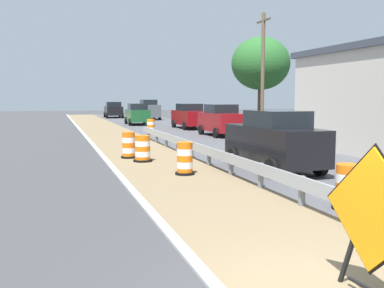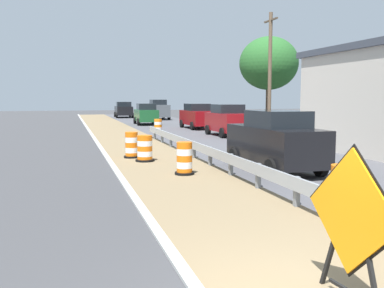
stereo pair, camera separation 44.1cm
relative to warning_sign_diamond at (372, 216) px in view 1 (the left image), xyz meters
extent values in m
cube|color=slate|center=(1.75, 2.26, -0.70)|extent=(0.12, 0.12, 0.70)
cube|color=slate|center=(1.75, 4.36, -0.70)|extent=(0.12, 0.12, 0.70)
cube|color=slate|center=(1.75, 6.46, -0.70)|extent=(0.12, 0.12, 0.70)
cube|color=slate|center=(1.75, 8.56, -0.70)|extent=(0.12, 0.12, 0.70)
cube|color=slate|center=(1.75, 10.65, -0.70)|extent=(0.12, 0.12, 0.70)
cube|color=slate|center=(1.75, 12.75, -0.70)|extent=(0.12, 0.12, 0.70)
cube|color=slate|center=(1.75, 14.85, -0.70)|extent=(0.12, 0.12, 0.70)
cube|color=slate|center=(1.75, 16.95, -0.70)|extent=(0.12, 0.12, 0.70)
cube|color=slate|center=(1.75, 19.05, -0.70)|extent=(0.12, 0.12, 0.70)
cube|color=slate|center=(1.75, 21.14, -0.70)|extent=(0.12, 0.12, 0.70)
cube|color=black|center=(-0.02, 0.35, -0.53)|extent=(0.08, 0.39, 1.06)
cube|color=orange|center=(-0.01, 0.00, 0.08)|extent=(0.16, 1.56, 1.56)
cube|color=black|center=(0.01, 0.00, 0.08)|extent=(0.15, 1.65, 1.66)
cylinder|color=orange|center=(2.58, 3.76, -0.95)|extent=(0.58, 0.58, 0.20)
cylinder|color=white|center=(2.58, 3.76, -0.75)|extent=(0.58, 0.58, 0.20)
cylinder|color=orange|center=(2.58, 3.76, -0.55)|extent=(0.58, 0.58, 0.20)
cylinder|color=white|center=(2.58, 3.76, -0.34)|extent=(0.58, 0.58, 0.20)
cylinder|color=orange|center=(2.58, 3.76, -0.14)|extent=(0.58, 0.58, 0.20)
cylinder|color=black|center=(2.58, 3.76, -1.01)|extent=(0.72, 0.72, 0.08)
cylinder|color=orange|center=(0.35, 9.10, -0.95)|extent=(0.51, 0.51, 0.21)
cylinder|color=white|center=(0.35, 9.10, -0.74)|extent=(0.51, 0.51, 0.21)
cylinder|color=orange|center=(0.35, 9.10, -0.52)|extent=(0.51, 0.51, 0.21)
cylinder|color=white|center=(0.35, 9.10, -0.31)|extent=(0.51, 0.51, 0.21)
cylinder|color=orange|center=(0.35, 9.10, -0.10)|extent=(0.51, 0.51, 0.21)
cylinder|color=black|center=(0.35, 9.10, -1.01)|extent=(0.63, 0.63, 0.08)
cylinder|color=orange|center=(-0.39, 12.36, -0.95)|extent=(0.59, 0.59, 0.20)
cylinder|color=white|center=(-0.39, 12.36, -0.75)|extent=(0.59, 0.59, 0.20)
cylinder|color=orange|center=(-0.39, 12.36, -0.54)|extent=(0.59, 0.59, 0.20)
cylinder|color=white|center=(-0.39, 12.36, -0.34)|extent=(0.59, 0.59, 0.20)
cylinder|color=orange|center=(-0.39, 12.36, -0.14)|extent=(0.59, 0.59, 0.20)
cylinder|color=black|center=(-0.39, 12.36, -1.01)|extent=(0.74, 0.74, 0.08)
cylinder|color=orange|center=(-0.74, 13.52, -0.95)|extent=(0.52, 0.52, 0.21)
cylinder|color=white|center=(-0.74, 13.52, -0.73)|extent=(0.52, 0.52, 0.21)
cylinder|color=orange|center=(-0.74, 13.52, -0.52)|extent=(0.52, 0.52, 0.21)
cylinder|color=white|center=(-0.74, 13.52, -0.30)|extent=(0.52, 0.52, 0.21)
cylinder|color=orange|center=(-0.74, 13.52, -0.09)|extent=(0.52, 0.52, 0.21)
cylinder|color=black|center=(-0.74, 13.52, -1.01)|extent=(0.65, 0.65, 0.08)
cylinder|color=orange|center=(2.88, 25.75, -0.96)|extent=(0.54, 0.54, 0.19)
cylinder|color=white|center=(2.88, 25.75, -0.76)|extent=(0.54, 0.54, 0.19)
cylinder|color=orange|center=(2.88, 25.75, -0.57)|extent=(0.54, 0.54, 0.19)
cylinder|color=white|center=(2.88, 25.75, -0.38)|extent=(0.54, 0.54, 0.19)
cylinder|color=orange|center=(2.88, 25.75, -0.18)|extent=(0.54, 0.54, 0.19)
cylinder|color=black|center=(2.88, 25.75, -1.01)|extent=(0.67, 0.67, 0.08)
cube|color=black|center=(3.45, 49.61, -0.21)|extent=(2.05, 4.65, 1.05)
cube|color=black|center=(3.44, 49.42, 0.60)|extent=(1.77, 2.17, 0.56)
cylinder|color=black|center=(2.56, 51.15, -0.73)|extent=(0.24, 0.65, 0.64)
cylinder|color=black|center=(4.44, 51.09, -0.73)|extent=(0.24, 0.65, 0.64)
cylinder|color=black|center=(2.45, 48.13, -0.73)|extent=(0.24, 0.65, 0.64)
cylinder|color=black|center=(4.34, 48.06, -0.73)|extent=(0.24, 0.65, 0.64)
cube|color=maroon|center=(6.77, 28.92, -0.18)|extent=(1.89, 4.54, 1.11)
cube|color=black|center=(6.76, 29.10, 0.65)|extent=(1.66, 2.10, 0.56)
cylinder|color=black|center=(7.70, 27.45, -0.73)|extent=(0.23, 0.64, 0.64)
cylinder|color=black|center=(5.89, 27.41, -0.73)|extent=(0.23, 0.64, 0.64)
cylinder|color=black|center=(7.64, 30.42, -0.73)|extent=(0.23, 0.64, 0.64)
cylinder|color=black|center=(5.84, 30.39, -0.73)|extent=(0.23, 0.64, 0.64)
cube|color=black|center=(3.51, 9.00, -0.14)|extent=(1.84, 4.43, 1.18)
cube|color=black|center=(3.51, 8.83, 0.73)|extent=(1.61, 2.06, 0.56)
cylinder|color=black|center=(2.61, 10.43, -0.73)|extent=(0.24, 0.65, 0.64)
cylinder|color=black|center=(4.34, 10.47, -0.73)|extent=(0.24, 0.65, 0.64)
cylinder|color=black|center=(2.68, 7.53, -0.73)|extent=(0.24, 0.65, 0.64)
cylinder|color=black|center=(4.41, 7.58, -0.73)|extent=(0.24, 0.65, 0.64)
cube|color=#4C5156|center=(6.65, 43.90, -0.06)|extent=(1.82, 4.78, 1.34)
cube|color=black|center=(6.66, 44.09, 0.89)|extent=(1.61, 2.21, 0.56)
cylinder|color=black|center=(7.51, 42.32, -0.73)|extent=(0.23, 0.64, 0.64)
cylinder|color=black|center=(5.75, 42.35, -0.73)|extent=(0.23, 0.64, 0.64)
cylinder|color=black|center=(7.56, 45.46, -0.73)|extent=(0.23, 0.64, 0.64)
cylinder|color=black|center=(5.80, 45.48, -0.73)|extent=(0.23, 0.64, 0.64)
cube|color=#195128|center=(3.68, 35.08, -0.21)|extent=(1.85, 4.14, 1.05)
cube|color=black|center=(3.67, 34.91, 0.60)|extent=(1.61, 1.93, 0.56)
cylinder|color=black|center=(2.86, 36.45, -0.73)|extent=(0.24, 0.65, 0.64)
cylinder|color=black|center=(4.58, 36.40, -0.73)|extent=(0.24, 0.65, 0.64)
cylinder|color=black|center=(2.78, 33.75, -0.73)|extent=(0.24, 0.65, 0.64)
cylinder|color=black|center=(4.50, 33.70, -0.73)|extent=(0.24, 0.65, 0.64)
cube|color=maroon|center=(6.77, 22.03, -0.15)|extent=(1.96, 4.10, 1.16)
cube|color=black|center=(6.76, 22.19, 0.71)|extent=(1.72, 1.91, 0.56)
cylinder|color=black|center=(7.73, 20.71, -0.73)|extent=(0.24, 0.65, 0.64)
cylinder|color=black|center=(5.87, 20.66, -0.73)|extent=(0.24, 0.65, 0.64)
cylinder|color=black|center=(7.66, 23.39, -0.73)|extent=(0.24, 0.65, 0.64)
cylinder|color=black|center=(5.80, 23.34, -0.73)|extent=(0.24, 0.65, 0.64)
cylinder|color=brown|center=(9.55, 21.84, 2.92)|extent=(0.24, 0.24, 7.94)
cube|color=brown|center=(9.55, 21.84, 6.39)|extent=(0.12, 1.80, 0.10)
cylinder|color=#4C3D2D|center=(11.64, 26.32, 0.59)|extent=(0.36, 0.36, 3.28)
ellipsoid|color=#286028|center=(11.64, 26.32, 4.02)|extent=(4.48, 4.48, 4.03)
camera|label=1|loc=(-3.71, -4.31, 1.46)|focal=40.81mm
camera|label=2|loc=(-3.28, -4.44, 1.46)|focal=40.81mm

